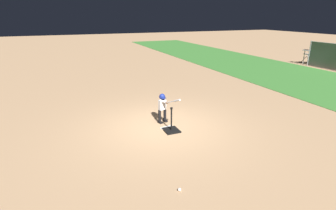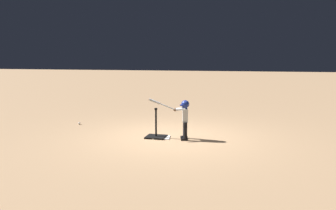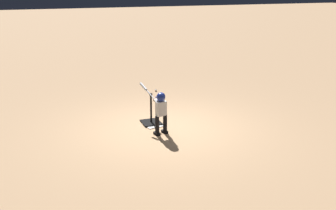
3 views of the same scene
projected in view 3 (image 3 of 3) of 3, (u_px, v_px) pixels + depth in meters
ground_plane at (163, 128)px, 9.64m from camera, size 90.00×90.00×0.00m
home_plate at (153, 125)px, 9.81m from camera, size 0.51×0.51×0.02m
batting_tee at (151, 120)px, 9.91m from camera, size 0.52×0.46×0.79m
batter_child at (160, 108)px, 9.09m from camera, size 1.01×0.43×1.07m
baseball at (156, 90)px, 12.80m from camera, size 0.07×0.07×0.07m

